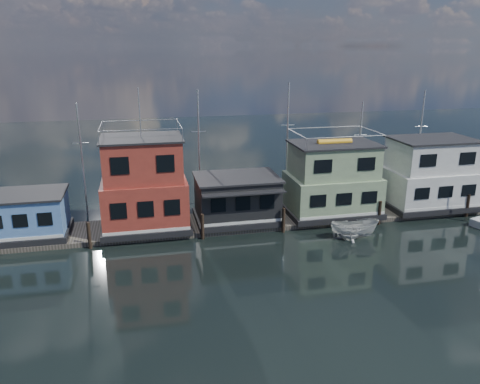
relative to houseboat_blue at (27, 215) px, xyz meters
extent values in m
plane|color=black|center=(18.00, -12.00, -2.21)|extent=(160.00, 160.00, 0.00)
cube|color=#595147|center=(18.00, 0.00, -2.01)|extent=(48.00, 5.00, 0.40)
cube|color=black|center=(0.00, 0.00, -1.56)|extent=(6.40, 4.90, 0.50)
cube|color=#5B8BD0|center=(0.00, 0.00, 0.19)|extent=(6.00, 4.50, 3.00)
cube|color=black|center=(0.00, 0.00, 1.77)|extent=(6.30, 4.80, 0.16)
cube|color=black|center=(9.50, 0.00, -1.56)|extent=(7.40, 5.90, 0.50)
cube|color=#9C3428|center=(9.50, 0.00, 0.57)|extent=(7.00, 5.50, 3.74)
cube|color=#9C3428|center=(9.50, 0.00, 4.17)|extent=(6.30, 4.95, 3.46)
cube|color=black|center=(9.50, 0.00, 5.97)|extent=(6.65, 5.23, 0.16)
cylinder|color=silver|center=(9.50, 0.00, 8.05)|extent=(0.08, 0.08, 4.00)
cube|color=black|center=(17.50, 0.00, -1.56)|extent=(7.40, 5.40, 0.50)
cube|color=black|center=(17.50, 0.00, 0.39)|extent=(7.00, 5.00, 3.40)
cube|color=black|center=(17.50, 0.00, 2.17)|extent=(7.30, 5.30, 0.16)
cube|color=black|center=(17.50, -2.80, 1.58)|extent=(7.00, 1.20, 0.12)
cube|color=black|center=(26.50, 0.00, -1.56)|extent=(8.40, 5.90, 0.50)
cube|color=#8DA77B|center=(26.50, 0.00, 0.25)|extent=(8.00, 5.50, 3.12)
cube|color=#8DA77B|center=(26.50, 0.00, 3.25)|extent=(7.20, 4.95, 2.88)
cube|color=black|center=(26.50, 0.00, 4.77)|extent=(7.60, 5.23, 0.16)
cylinder|color=#F5AC21|center=(26.50, 0.00, 4.94)|extent=(3.20, 0.56, 0.56)
cube|color=black|center=(36.50, 0.00, -1.56)|extent=(8.40, 5.90, 0.50)
cube|color=silver|center=(36.50, 0.00, 0.25)|extent=(8.00, 5.50, 3.12)
cube|color=silver|center=(36.50, 0.00, 3.25)|extent=(7.20, 4.95, 2.88)
cube|color=black|center=(36.50, 0.00, 4.77)|extent=(7.60, 5.23, 0.16)
cylinder|color=#2D2116|center=(5.00, -2.80, -1.11)|extent=(0.28, 0.28, 2.20)
cylinder|color=#2D2116|center=(14.00, -2.80, -1.11)|extent=(0.28, 0.28, 2.20)
cylinder|color=#2D2116|center=(21.00, -2.80, -1.11)|extent=(0.28, 0.28, 2.20)
cylinder|color=#2D2116|center=(30.00, -2.80, -1.11)|extent=(0.28, 0.28, 2.20)
cylinder|color=#2D2116|center=(39.00, -2.80, -1.11)|extent=(0.28, 0.28, 2.20)
cylinder|color=silver|center=(4.00, 6.00, 3.04)|extent=(0.16, 0.16, 10.50)
cylinder|color=silver|center=(4.00, 6.00, 4.62)|extent=(1.40, 0.06, 0.06)
cylinder|color=silver|center=(15.00, 6.00, 3.54)|extent=(0.16, 0.16, 11.50)
cylinder|color=silver|center=(15.00, 6.00, 5.27)|extent=(1.40, 0.06, 0.06)
cylinder|color=silver|center=(24.00, 6.00, 3.79)|extent=(0.16, 0.16, 12.00)
cylinder|color=silver|center=(24.00, 6.00, 5.59)|extent=(1.40, 0.06, 0.06)
cylinder|color=silver|center=(32.00, 6.00, 2.79)|extent=(0.16, 0.16, 10.00)
cylinder|color=silver|center=(32.00, 6.00, 4.29)|extent=(1.40, 0.06, 0.06)
cylinder|color=silver|center=(39.00, 6.00, 3.29)|extent=(0.16, 0.16, 11.00)
cylinder|color=silver|center=(39.00, 6.00, 4.94)|extent=(1.40, 0.06, 0.06)
imported|color=silver|center=(25.87, -5.57, -1.70)|extent=(2.17, 1.95, 1.01)
imported|color=silver|center=(26.43, -5.20, -1.42)|extent=(4.27, 2.10, 1.58)
camera|label=1|loc=(9.39, -38.68, 13.16)|focal=35.00mm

